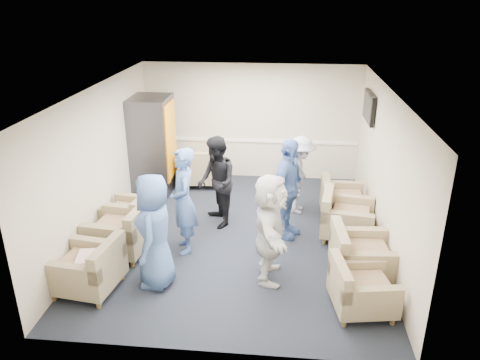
# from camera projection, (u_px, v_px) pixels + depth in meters

# --- Properties ---
(floor) EXTENTS (6.00, 6.00, 0.00)m
(floor) POSITION_uv_depth(u_px,v_px,m) (238.00, 236.00, 8.64)
(floor) COLOR black
(floor) RESTS_ON ground
(ceiling) EXTENTS (6.00, 6.00, 0.00)m
(ceiling) POSITION_uv_depth(u_px,v_px,m) (238.00, 90.00, 7.62)
(ceiling) COLOR silver
(ceiling) RESTS_ON back_wall
(back_wall) EXTENTS (5.00, 0.02, 2.70)m
(back_wall) POSITION_uv_depth(u_px,v_px,m) (251.00, 122.00, 10.89)
(back_wall) COLOR beige
(back_wall) RESTS_ON floor
(front_wall) EXTENTS (5.00, 0.02, 2.70)m
(front_wall) POSITION_uv_depth(u_px,v_px,m) (212.00, 260.00, 5.37)
(front_wall) COLOR beige
(front_wall) RESTS_ON floor
(left_wall) EXTENTS (0.02, 6.00, 2.70)m
(left_wall) POSITION_uv_depth(u_px,v_px,m) (99.00, 163.00, 8.36)
(left_wall) COLOR beige
(left_wall) RESTS_ON floor
(right_wall) EXTENTS (0.02, 6.00, 2.70)m
(right_wall) POSITION_uv_depth(u_px,v_px,m) (385.00, 173.00, 7.90)
(right_wall) COLOR beige
(right_wall) RESTS_ON floor
(chair_rail) EXTENTS (4.98, 0.04, 0.06)m
(chair_rail) POSITION_uv_depth(u_px,v_px,m) (251.00, 141.00, 11.04)
(chair_rail) COLOR white
(chair_rail) RESTS_ON back_wall
(tv) EXTENTS (0.10, 1.00, 0.58)m
(tv) POSITION_uv_depth(u_px,v_px,m) (369.00, 107.00, 9.30)
(tv) COLOR black
(tv) RESTS_ON right_wall
(armchair_left_near) EXTENTS (1.01, 1.01, 0.72)m
(armchair_left_near) POSITION_uv_depth(u_px,v_px,m) (91.00, 270.00, 6.95)
(armchair_left_near) COLOR #8B7B5A
(armchair_left_near) RESTS_ON floor
(armchair_left_mid) EXTENTS (1.06, 1.06, 0.76)m
(armchair_left_mid) POSITION_uv_depth(u_px,v_px,m) (123.00, 233.00, 7.95)
(armchair_left_mid) COLOR #8B7B5A
(armchair_left_mid) RESTS_ON floor
(armchair_left_far) EXTENTS (0.92, 0.92, 0.64)m
(armchair_left_far) POSITION_uv_depth(u_px,v_px,m) (130.00, 216.00, 8.69)
(armchair_left_far) COLOR #8B7B5A
(armchair_left_far) RESTS_ON floor
(armchair_right_near) EXTENTS (0.94, 0.94, 0.66)m
(armchair_right_near) POSITION_uv_depth(u_px,v_px,m) (359.00, 290.00, 6.53)
(armchair_right_near) COLOR #8B7B5A
(armchair_right_near) RESTS_ON floor
(armchair_right_midnear) EXTENTS (0.98, 0.98, 0.73)m
(armchair_right_midnear) POSITION_uv_depth(u_px,v_px,m) (359.00, 257.00, 7.26)
(armchair_right_midnear) COLOR #8B7B5A
(armchair_right_midnear) RESTS_ON floor
(armchair_right_midfar) EXTENTS (1.04, 1.04, 0.73)m
(armchair_right_midfar) POSITION_uv_depth(u_px,v_px,m) (344.00, 219.00, 8.49)
(armchair_right_midfar) COLOR #8B7B5A
(armchair_right_midfar) RESTS_ON floor
(armchair_right_far) EXTENTS (0.85, 0.85, 0.68)m
(armchair_right_far) POSITION_uv_depth(u_px,v_px,m) (340.00, 202.00, 9.22)
(armchair_right_far) COLOR #8B7B5A
(armchair_right_far) RESTS_ON floor
(armchair_corner) EXTENTS (1.03, 1.03, 0.76)m
(armchair_corner) POSITION_uv_depth(u_px,v_px,m) (200.00, 169.00, 10.76)
(armchair_corner) COLOR #8B7B5A
(armchair_corner) RESTS_ON floor
(vending_machine) EXTENTS (0.86, 1.00, 2.12)m
(vending_machine) POSITION_uv_depth(u_px,v_px,m) (153.00, 145.00, 10.25)
(vending_machine) COLOR #48484F
(vending_machine) RESTS_ON floor
(backpack) EXTENTS (0.30, 0.23, 0.48)m
(backpack) POSITION_uv_depth(u_px,v_px,m) (135.00, 244.00, 7.86)
(backpack) COLOR black
(backpack) RESTS_ON floor
(pillow) EXTENTS (0.40, 0.48, 0.12)m
(pillow) POSITION_uv_depth(u_px,v_px,m) (89.00, 259.00, 6.89)
(pillow) COLOR silver
(pillow) RESTS_ON armchair_left_near
(person_front_left) EXTENTS (0.60, 0.90, 1.79)m
(person_front_left) POSITION_uv_depth(u_px,v_px,m) (155.00, 231.00, 6.94)
(person_front_left) COLOR #4567A6
(person_front_left) RESTS_ON floor
(person_mid_left) EXTENTS (0.64, 0.78, 1.85)m
(person_mid_left) POSITION_uv_depth(u_px,v_px,m) (183.00, 201.00, 7.85)
(person_mid_left) COLOR #4567A6
(person_mid_left) RESTS_ON floor
(person_back_left) EXTENTS (0.95, 1.04, 1.75)m
(person_back_left) POSITION_uv_depth(u_px,v_px,m) (217.00, 182.00, 8.75)
(person_back_left) COLOR black
(person_back_left) RESTS_ON floor
(person_back_right) EXTENTS (0.74, 1.10, 1.58)m
(person_back_right) POSITION_uv_depth(u_px,v_px,m) (300.00, 175.00, 9.30)
(person_back_right) COLOR silver
(person_back_right) RESTS_ON floor
(person_mid_right) EXTENTS (0.85, 1.18, 1.86)m
(person_mid_right) POSITION_uv_depth(u_px,v_px,m) (287.00, 189.00, 8.31)
(person_mid_right) COLOR #4567A6
(person_mid_right) RESTS_ON floor
(person_front_right) EXTENTS (0.55, 1.63, 1.75)m
(person_front_right) POSITION_uv_depth(u_px,v_px,m) (270.00, 228.00, 7.07)
(person_front_right) COLOR silver
(person_front_right) RESTS_ON floor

